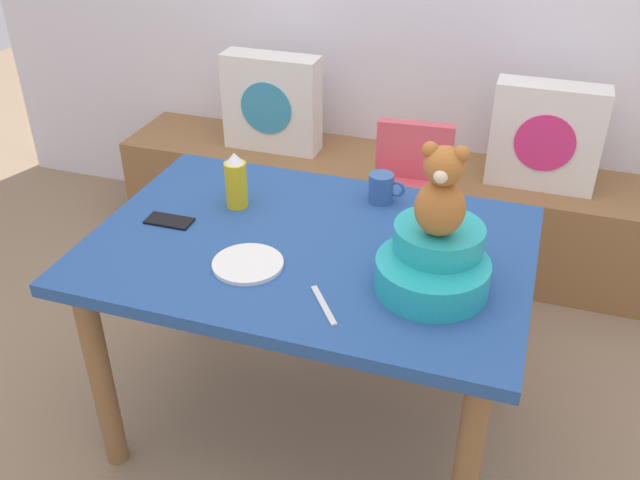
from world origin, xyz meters
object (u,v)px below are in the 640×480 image
(infant_seat_teal, at_px, (434,263))
(cell_phone, at_px, (169,221))
(pillow_floral_right, at_px, (546,137))
(dining_table, at_px, (310,272))
(dinner_plate_far, at_px, (248,264))
(highchair, at_px, (408,199))
(pillow_floral_left, at_px, (272,103))
(dinner_plate_near, at_px, (448,227))
(coffee_mug, at_px, (382,188))
(teddy_bear, at_px, (441,193))
(ketchup_bottle, at_px, (236,181))

(infant_seat_teal, bearing_deg, cell_phone, 174.88)
(pillow_floral_right, bearing_deg, infant_seat_teal, -100.63)
(dining_table, distance_m, cell_phone, 0.46)
(infant_seat_teal, relative_size, dinner_plate_far, 1.65)
(highchair, relative_size, cell_phone, 5.49)
(pillow_floral_left, distance_m, dining_table, 1.31)
(pillow_floral_left, relative_size, dinner_plate_near, 2.20)
(coffee_mug, xyz_separation_m, cell_phone, (-0.59, -0.34, -0.04))
(highchair, relative_size, coffee_mug, 6.58)
(pillow_floral_left, bearing_deg, dinner_plate_far, -70.84)
(dining_table, height_order, teddy_bear, teddy_bear)
(coffee_mug, height_order, cell_phone, coffee_mug)
(pillow_floral_left, distance_m, pillow_floral_right, 1.21)
(highchair, xyz_separation_m, teddy_bear, (0.24, -0.85, 0.50))
(coffee_mug, bearing_deg, teddy_bear, -59.44)
(ketchup_bottle, bearing_deg, dining_table, -25.58)
(pillow_floral_left, relative_size, highchair, 0.56)
(dining_table, height_order, ketchup_bottle, ketchup_bottle)
(pillow_floral_left, height_order, pillow_floral_right, same)
(highchair, bearing_deg, infant_seat_teal, -74.46)
(teddy_bear, height_order, dinner_plate_near, teddy_bear)
(dinner_plate_far, height_order, cell_phone, dinner_plate_far)
(pillow_floral_left, relative_size, cell_phone, 3.06)
(dinner_plate_near, bearing_deg, coffee_mug, 155.95)
(ketchup_bottle, bearing_deg, pillow_floral_left, 106.00)
(pillow_floral_right, bearing_deg, dining_table, -117.92)
(pillow_floral_left, bearing_deg, highchair, -29.60)
(infant_seat_teal, height_order, ketchup_bottle, ketchup_bottle)
(dining_table, xyz_separation_m, dinner_plate_far, (-0.12, -0.17, 0.11))
(pillow_floral_right, height_order, ketchup_bottle, ketchup_bottle)
(infant_seat_teal, bearing_deg, dining_table, 165.68)
(dining_table, relative_size, coffee_mug, 10.71)
(dining_table, xyz_separation_m, coffee_mug, (0.14, 0.31, 0.15))
(dining_table, distance_m, coffee_mug, 0.38)
(highchair, relative_size, teddy_bear, 3.16)
(pillow_floral_left, distance_m, dinner_plate_near, 1.36)
(dining_table, height_order, coffee_mug, coffee_mug)
(infant_seat_teal, relative_size, ketchup_bottle, 1.78)
(highchair, bearing_deg, dining_table, -100.94)
(coffee_mug, bearing_deg, dinner_plate_far, -118.35)
(highchair, xyz_separation_m, ketchup_bottle, (-0.44, -0.61, 0.31))
(infant_seat_teal, bearing_deg, ketchup_bottle, 160.60)
(infant_seat_teal, height_order, cell_phone, infant_seat_teal)
(teddy_bear, xyz_separation_m, coffee_mug, (-0.24, 0.41, -0.23))
(teddy_bear, height_order, coffee_mug, teddy_bear)
(dinner_plate_far, bearing_deg, ketchup_bottle, 118.81)
(dining_table, bearing_deg, infant_seat_teal, -14.32)
(dinner_plate_near, bearing_deg, dinner_plate_far, -142.56)
(teddy_bear, bearing_deg, infant_seat_teal, 90.00)
(teddy_bear, distance_m, ketchup_bottle, 0.74)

